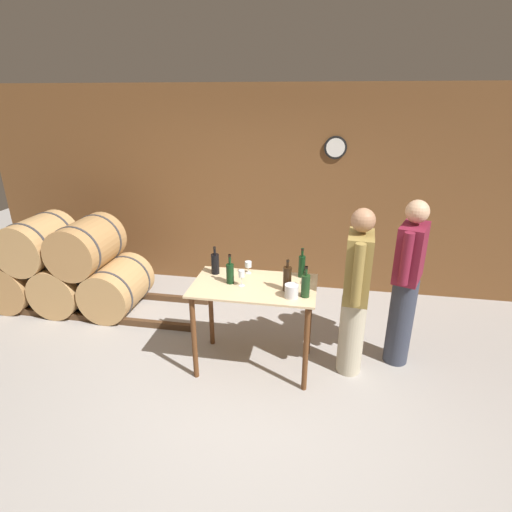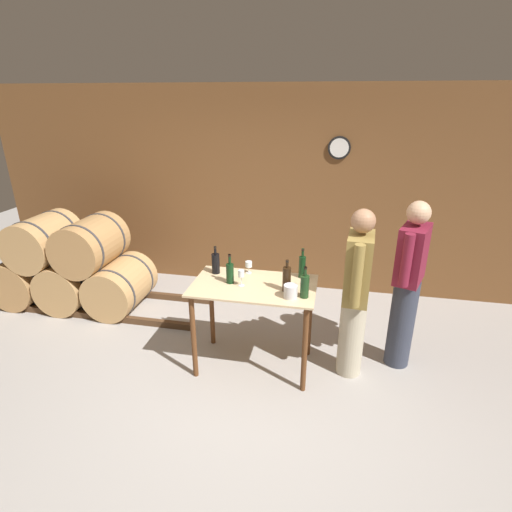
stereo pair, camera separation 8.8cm
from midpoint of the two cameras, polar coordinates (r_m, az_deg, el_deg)
ground_plane at (r=3.79m, az=-1.21°, el=-20.15°), size 14.00×14.00×0.00m
back_wall at (r=5.40m, az=4.54°, el=9.11°), size 8.40×0.08×2.70m
barrel_rack at (r=5.58m, az=-24.45°, el=-1.40°), size 3.45×0.82×1.18m
tasting_table at (r=3.82m, az=0.36°, el=-6.40°), size 1.16×0.69×0.90m
wine_bottle_far_left at (r=3.96m, az=-5.15°, el=-1.00°), size 0.08×0.08×0.28m
wine_bottle_left at (r=3.74m, az=-3.07°, el=-2.37°), size 0.07×0.07×0.29m
wine_bottle_center at (r=3.59m, az=5.11°, el=-3.24°), size 0.08×0.08×0.30m
wine_bottle_right at (r=3.88m, az=7.25°, el=-1.45°), size 0.07×0.07×0.30m
wine_bottle_far_right at (r=3.50m, az=7.69°, el=-4.24°), size 0.08×0.08×0.29m
wine_glass_near_left at (r=3.68m, az=-1.44°, el=-2.64°), size 0.06×0.06×0.16m
wine_glass_near_center at (r=3.95m, az=-0.41°, el=-1.25°), size 0.07×0.07×0.12m
ice_bucket at (r=3.50m, az=5.68°, el=-5.06°), size 0.12×0.12×0.12m
person_host at (r=4.05m, az=21.44°, el=-3.67°), size 0.34×0.56×1.69m
person_visitor_with_scarf at (r=3.78m, az=14.73°, el=-5.03°), size 0.25×0.59×1.66m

